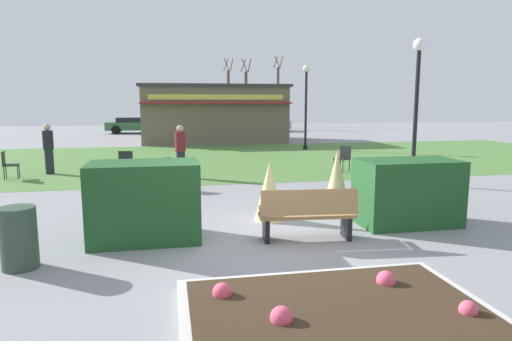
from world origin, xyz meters
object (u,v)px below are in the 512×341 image
Objects in this scene: food_kiosk at (213,113)px; tree_right_bg at (228,97)px; cafe_chair_west at (165,171)px; tree_center_bg at (246,98)px; lamppost_far at (306,97)px; parked_car_center_slot at (205,124)px; cafe_chair_east at (8,163)px; parked_car_west_slot at (134,125)px; lamppost_mid at (417,94)px; cafe_chair_north at (343,156)px; person_strolling at (48,149)px; trash_bin at (19,238)px; tree_left_bg at (278,95)px; park_bench at (308,214)px; cafe_chair_center at (127,162)px; person_standing at (181,151)px; parked_car_east_slot at (263,123)px.

food_kiosk is 1.37× the size of tree_right_bg.
cafe_chair_west is 0.15× the size of tree_center_bg.
lamppost_far is 14.47m from parked_car_center_slot.
parked_car_west_slot reaches higher than cafe_chair_east.
lamppost_mid reaches higher than cafe_chair_north.
food_kiosk is at bearing 79.40° from cafe_chair_west.
trash_bin is at bearing -112.63° from person_strolling.
food_kiosk is 1.29× the size of tree_left_bg.
cafe_chair_west is 0.53× the size of person_strolling.
tree_center_bg is (8.97, 32.28, 2.19)m from trash_bin.
lamppost_far is at bearing 72.91° from park_bench.
food_kiosk is at bearing 105.62° from lamppost_mid.
park_bench is 28.35m from parked_car_center_slot.
tree_center_bg reaches higher than lamppost_far.
food_kiosk is 14.88m from tree_right_bg.
cafe_chair_center is 31.31m from tree_left_bg.
person_standing is 30.86m from tree_left_bg.
cafe_chair_east is at bearing -121.51° from parked_car_east_slot.
cafe_chair_west is at bearing -84.01° from parked_car_west_slot.
parked_car_east_slot reaches higher than cafe_chair_north.
cafe_chair_north is (8.20, 7.83, 0.07)m from trash_bin.
lamppost_far is 12.43m from person_strolling.
trash_bin is at bearing -136.34° from cafe_chair_north.
parked_car_east_slot is at bearing 26.05° from person_strolling.
cafe_chair_north is at bearing -91.79° from tree_center_bg.
cafe_chair_north is (6.11, 2.21, 0.00)m from cafe_chair_west.
parked_car_west_slot is at bearing -141.38° from tree_right_bg.
parked_car_center_slot is at bearing 0.01° from parked_car_west_slot.
parked_car_east_slot reaches higher than park_bench.
lamppost_mid is 2.50× the size of person_strolling.
lamppost_far is 11.13m from cafe_chair_center.
cafe_chair_center is 21.42m from parked_car_center_slot.
tree_center_bg is at bearing -69.54° from tree_right_bg.
parked_car_west_slot is 5.40m from parked_car_center_slot.
person_standing is (1.70, -0.20, 0.33)m from cafe_chair_center.
lamppost_mid reaches higher than parked_car_west_slot.
cafe_chair_center and cafe_chair_north have the same top height.
parked_car_center_slot is (-3.14, 20.98, 0.12)m from cafe_chair_north.
cafe_chair_west and cafe_chair_east have the same top height.
parked_car_east_slot is (0.70, 13.75, -2.01)m from lamppost_far.
lamppost_far is 1.00× the size of parked_car_west_slot.
lamppost_far is 7.57m from cafe_chair_north.
lamppost_mid is 4.74× the size of cafe_chair_north.
parked_car_west_slot is at bearing 124.32° from lamppost_far.
person_strolling is 20.75m from parked_car_center_slot.
trash_bin is at bearing -121.04° from lamppost_far.
food_kiosk is 17.77m from tree_left_bg.
tree_right_bg is at bearing 106.38° from parked_car_east_slot.
park_bench is at bearing -91.01° from food_kiosk.
tree_right_bg is (2.77, 6.52, 2.14)m from parked_car_center_slot.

